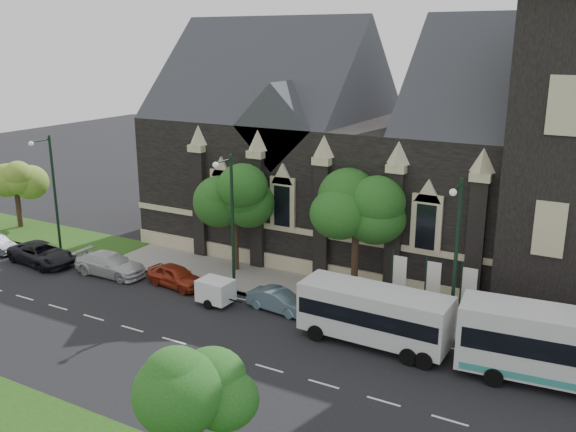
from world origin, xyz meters
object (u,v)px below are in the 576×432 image
Objects in this scene: tree_walk_right at (361,207)px; sedan at (279,300)px; banner_flag_right at (466,290)px; shuttle_bus at (374,313)px; car_far_red at (176,276)px; car_far_black at (42,254)px; tree_park_east at (205,393)px; street_lamp_far at (52,188)px; tree_walk_far at (18,176)px; banner_flag_left at (397,277)px; box_trailer at (216,291)px; street_lamp_mid at (230,216)px; tree_walk_left at (238,191)px; banner_flag_center at (430,283)px; street_lamp_near at (455,252)px; car_far_white at (110,264)px.

sedan is at bearing -125.27° from tree_walk_right.
banner_flag_right reaches higher than shuttle_bus.
car_far_red is 0.77× the size of car_far_black.
tree_park_east is at bearing -90.46° from shuttle_bus.
car_far_black is (-11.24, -1.34, 0.04)m from car_far_red.
street_lamp_far is at bearing 92.65° from sedan.
tree_walk_far is at bearing 65.06° from car_far_black.
banner_flag_left reaches higher than sedan.
tree_park_east is at bearing -112.78° from car_far_black.
box_trailer is at bearing 124.84° from tree_park_east.
street_lamp_mid is 4.67m from box_trailer.
tree_walk_left is 2.54× the size of box_trailer.
street_lamp_far is 2.25× the size of sedan.
box_trailer is at bearing 111.16° from sedan.
tree_walk_right is 1.82× the size of car_far_red.
tree_park_east is 1.57× the size of banner_flag_center.
street_lamp_near is at bearing -12.87° from tree_walk_left.
car_far_white is at bearing 142.24° from tree_park_east.
car_far_black is at bearing 95.69° from car_far_white.
banner_flag_right is 10.82m from sedan.
street_lamp_near is 1.69× the size of car_far_white.
tree_walk_left is 8.94m from sedan.
street_lamp_mid is at bearing 96.55° from box_trailer.
shuttle_bus is at bearing -60.00° from tree_walk_right.
street_lamp_near is at bearing -48.07° from banner_flag_center.
shuttle_bus is (-3.48, -2.11, -3.33)m from street_lamp_near.
box_trailer is 0.54× the size of car_far_black.
tree_park_east is 0.81× the size of tree_walk_right.
car_far_white is (-9.29, 0.57, -0.13)m from box_trailer.
tree_walk_right is at bearing 0.06° from tree_walk_left.
tree_walk_right is 0.87× the size of street_lamp_far.
box_trailer is at bearing -179.58° from shuttle_bus.
street_lamp_near is at bearing -28.06° from tree_walk_right.
car_far_red is at bearing -4.34° from street_lamp_far.
street_lamp_far reaches higher than shuttle_bus.
tree_walk_right is 17.85m from car_far_white.
car_far_black reaches higher than car_far_red.
street_lamp_far is 20.50m from sedan.
street_lamp_near is at bearing 0.00° from street_lamp_mid.
street_lamp_mid is 10.81m from banner_flag_left.
car_far_red is (19.99, -4.01, -3.89)m from tree_walk_far.
street_lamp_near is 1.62× the size of car_far_black.
street_lamp_near is at bearing 32.11° from shuttle_bus.
street_lamp_near is 10.99m from sedan.
banner_flag_center is at bearing 67.14° from shuttle_bus.
tree_walk_right reaches higher than banner_flag_left.
box_trailer is (-10.36, 0.09, -0.87)m from shuttle_bus.
tree_walk_far is 24.03m from street_lamp_mid.
sedan is (3.84, 1.09, -0.24)m from box_trailer.
car_far_black reaches higher than sedan.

